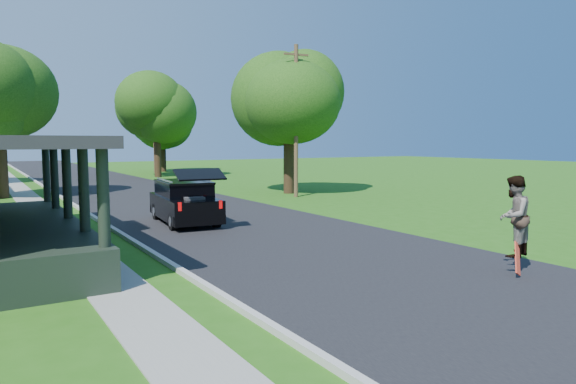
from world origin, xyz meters
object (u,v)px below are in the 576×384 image
black_suv (185,202)px  utility_pole_near (296,119)px  tree_right_near (288,92)px  skateboarder (514,216)px

black_suv → utility_pole_near: 10.62m
black_suv → tree_right_near: (9.07, 7.48, 5.08)m
black_suv → skateboarder: 11.49m
tree_right_near → skateboarder: bearing=-105.8°
black_suv → skateboarder: bearing=-64.4°
black_suv → tree_right_near: size_ratio=0.53×
skateboarder → utility_pole_near: size_ratio=0.23×
tree_right_near → utility_pole_near: tree_right_near is taller
tree_right_near → utility_pole_near: 2.65m
black_suv → utility_pole_near: utility_pole_near is taller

